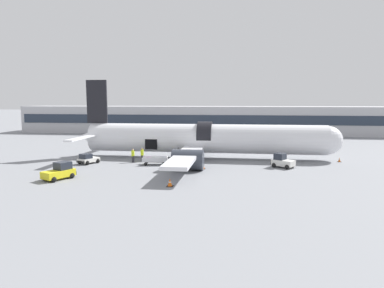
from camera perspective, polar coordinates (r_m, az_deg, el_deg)
The scene contains 15 objects.
ground_plane at distance 42.96m, azimuth -2.53°, elevation -3.58°, with size 500.00×500.00×0.00m, color gray.
terminal_strip at distance 85.36m, azimuth 2.74°, elevation 4.05°, with size 94.01×10.54×6.66m.
airplane at distance 48.07m, azimuth 1.63°, elevation 0.82°, with size 37.27×33.07×11.02m.
baggage_tug_lead at distance 42.93m, azimuth 14.83°, elevation -2.85°, with size 2.96×2.66×1.70m.
baggage_tug_mid at distance 37.96m, azimuth -21.19°, elevation -4.36°, with size 2.82×3.60×1.75m.
baggage_tug_rear at distance 46.03m, azimuth -16.97°, elevation -2.44°, with size 2.60×3.00×1.31m.
baggage_cart_loading at distance 43.57m, azimuth -6.10°, elevation -2.79°, with size 4.17×2.17×1.01m.
ground_crew_loader_a at distance 43.64m, azimuth -2.49°, elevation -2.33°, with size 0.52×0.48×1.55m.
ground_crew_loader_b at distance 45.60m, azimuth -9.81°, elevation -1.85°, with size 0.48×0.62×1.79m.
ground_crew_driver at distance 45.91m, azimuth -8.31°, elevation -1.74°, with size 0.45×0.63×1.82m.
ground_crew_supervisor at distance 44.62m, azimuth -0.96°, elevation -1.92°, with size 0.49×0.64×1.82m.
suitcase_on_tarmac_upright at distance 41.15m, azimuth -4.71°, elevation -3.66°, with size 0.43×0.36×0.69m.
safety_cone_nose at distance 49.35m, azimuth 23.36°, elevation -2.44°, with size 0.45×0.45×0.59m.
safety_cone_engine_left at distance 32.57m, azimuth -3.71°, elevation -6.45°, with size 0.62×0.62×0.76m.
safety_cone_wingtip at distance 40.70m, azimuth 1.84°, elevation -3.74°, with size 0.55×0.55×0.66m.
Camera 1 is at (7.67, -41.50, 8.05)m, focal length 32.00 mm.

